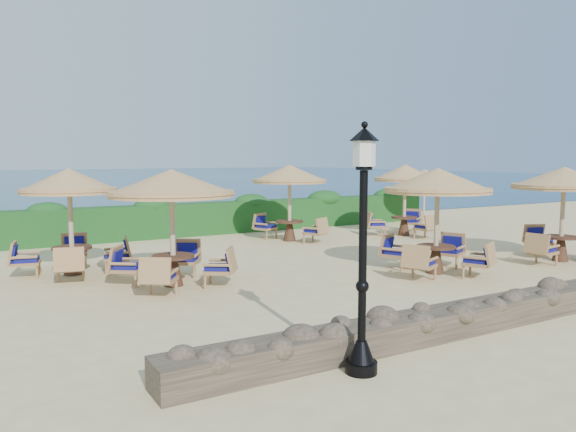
{
  "coord_description": "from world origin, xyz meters",
  "views": [
    {
      "loc": [
        -9.36,
        -12.67,
        2.92
      ],
      "look_at": [
        -1.62,
        0.66,
        1.3
      ],
      "focal_mm": 35.0,
      "sensor_mm": 36.0,
      "label": 1
    }
  ],
  "objects_px": {
    "cafe_set_0": "(172,206)",
    "cafe_set_5": "(405,188)",
    "extra_parasol": "(425,175)",
    "cafe_set_2": "(563,193)",
    "cafe_set_4": "(290,185)",
    "lamp_post": "(363,260)",
    "cafe_set_3": "(70,208)",
    "cafe_set_1": "(437,203)"
  },
  "relations": [
    {
      "from": "cafe_set_0",
      "to": "cafe_set_5",
      "type": "bearing_deg",
      "value": 19.75
    },
    {
      "from": "extra_parasol",
      "to": "cafe_set_5",
      "type": "relative_size",
      "value": 0.87
    },
    {
      "from": "cafe_set_2",
      "to": "cafe_set_4",
      "type": "bearing_deg",
      "value": 123.11
    },
    {
      "from": "lamp_post",
      "to": "cafe_set_5",
      "type": "bearing_deg",
      "value": 45.87
    },
    {
      "from": "cafe_set_2",
      "to": "cafe_set_0",
      "type": "bearing_deg",
      "value": 166.41
    },
    {
      "from": "cafe_set_0",
      "to": "cafe_set_3",
      "type": "xyz_separation_m",
      "value": [
        -1.78,
        2.43,
        -0.16
      ]
    },
    {
      "from": "cafe_set_4",
      "to": "cafe_set_5",
      "type": "distance_m",
      "value": 4.5
    },
    {
      "from": "extra_parasol",
      "to": "cafe_set_1",
      "type": "relative_size",
      "value": 0.85
    },
    {
      "from": "cafe_set_2",
      "to": "cafe_set_3",
      "type": "bearing_deg",
      "value": 157.94
    },
    {
      "from": "lamp_post",
      "to": "cafe_set_0",
      "type": "height_order",
      "value": "lamp_post"
    },
    {
      "from": "cafe_set_2",
      "to": "lamp_post",
      "type": "bearing_deg",
      "value": -159.21
    },
    {
      "from": "extra_parasol",
      "to": "cafe_set_5",
      "type": "height_order",
      "value": "cafe_set_5"
    },
    {
      "from": "extra_parasol",
      "to": "cafe_set_2",
      "type": "relative_size",
      "value": 0.85
    },
    {
      "from": "lamp_post",
      "to": "extra_parasol",
      "type": "bearing_deg",
      "value": 43.6
    },
    {
      "from": "cafe_set_5",
      "to": "lamp_post",
      "type": "bearing_deg",
      "value": -134.13
    },
    {
      "from": "lamp_post",
      "to": "cafe_set_3",
      "type": "distance_m",
      "value": 9.03
    },
    {
      "from": "cafe_set_0",
      "to": "lamp_post",
      "type": "bearing_deg",
      "value": -85.36
    },
    {
      "from": "cafe_set_1",
      "to": "cafe_set_4",
      "type": "distance_m",
      "value": 6.64
    },
    {
      "from": "cafe_set_1",
      "to": "cafe_set_2",
      "type": "height_order",
      "value": "same"
    },
    {
      "from": "cafe_set_2",
      "to": "cafe_set_4",
      "type": "height_order",
      "value": "same"
    },
    {
      "from": "lamp_post",
      "to": "cafe_set_0",
      "type": "xyz_separation_m",
      "value": [
        -0.51,
        6.3,
        0.29
      ]
    },
    {
      "from": "cafe_set_1",
      "to": "cafe_set_5",
      "type": "height_order",
      "value": "same"
    },
    {
      "from": "cafe_set_3",
      "to": "cafe_set_2",
      "type": "bearing_deg",
      "value": -22.06
    },
    {
      "from": "extra_parasol",
      "to": "cafe_set_3",
      "type": "xyz_separation_m",
      "value": [
        -14.89,
        -3.27,
        -0.49
      ]
    },
    {
      "from": "cafe_set_5",
      "to": "cafe_set_0",
      "type": "bearing_deg",
      "value": -160.25
    },
    {
      "from": "cafe_set_0",
      "to": "cafe_set_4",
      "type": "relative_size",
      "value": 1.01
    },
    {
      "from": "cafe_set_2",
      "to": "cafe_set_5",
      "type": "relative_size",
      "value": 1.03
    },
    {
      "from": "extra_parasol",
      "to": "cafe_set_2",
      "type": "distance_m",
      "value": 8.65
    },
    {
      "from": "cafe_set_3",
      "to": "cafe_set_5",
      "type": "relative_size",
      "value": 1.04
    },
    {
      "from": "cafe_set_4",
      "to": "cafe_set_5",
      "type": "height_order",
      "value": "same"
    },
    {
      "from": "cafe_set_1",
      "to": "cafe_set_4",
      "type": "bearing_deg",
      "value": 93.41
    },
    {
      "from": "cafe_set_2",
      "to": "cafe_set_4",
      "type": "relative_size",
      "value": 1.0
    },
    {
      "from": "extra_parasol",
      "to": "cafe_set_2",
      "type": "bearing_deg",
      "value": -107.92
    },
    {
      "from": "cafe_set_3",
      "to": "cafe_set_5",
      "type": "bearing_deg",
      "value": 5.82
    },
    {
      "from": "cafe_set_4",
      "to": "lamp_post",
      "type": "bearing_deg",
      "value": -115.71
    },
    {
      "from": "cafe_set_2",
      "to": "cafe_set_5",
      "type": "xyz_separation_m",
      "value": [
        -0.29,
        6.18,
        -0.14
      ]
    },
    {
      "from": "cafe_set_4",
      "to": "cafe_set_5",
      "type": "xyz_separation_m",
      "value": [
        4.39,
        -0.99,
        -0.2
      ]
    },
    {
      "from": "cafe_set_2",
      "to": "cafe_set_1",
      "type": "bearing_deg",
      "value": 172.81
    },
    {
      "from": "cafe_set_2",
      "to": "cafe_set_3",
      "type": "distance_m",
      "value": 13.2
    },
    {
      "from": "lamp_post",
      "to": "cafe_set_0",
      "type": "relative_size",
      "value": 1.16
    },
    {
      "from": "cafe_set_2",
      "to": "cafe_set_4",
      "type": "distance_m",
      "value": 8.55
    },
    {
      "from": "lamp_post",
      "to": "extra_parasol",
      "type": "xyz_separation_m",
      "value": [
        12.6,
        12.0,
        0.62
      ]
    }
  ]
}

